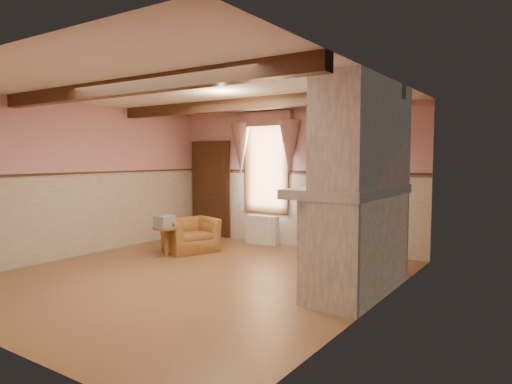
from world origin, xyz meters
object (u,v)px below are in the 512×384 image
Objects in this scene: bowl at (344,184)px; oil_lamp at (362,175)px; radiator at (262,230)px; armchair at (189,235)px; mantel_clock at (367,177)px; side_table at (166,242)px.

oil_lamp reaches higher than bowl.
radiator is 3.49m from oil_lamp.
mantel_clock is (3.58, -0.13, 1.21)m from armchair.
armchair is 3.81m from oil_lamp.
armchair is 4.03× the size of mantel_clock.
bowl is (2.78, -2.32, 1.16)m from radiator.
armchair is 1.38× the size of radiator.
armchair is 3.88m from bowl.
mantel_clock is at bearing 7.51° from side_table.
side_table is 3.83m from mantel_clock.
side_table is 2.29× the size of mantel_clock.
oil_lamp reaches higher than radiator.
mantel_clock is 0.22m from oil_lamp.
mantel_clock is 0.86× the size of oil_lamp.
mantel_clock reaches higher than bowl.
oil_lamp is at bearing -72.84° from armchair.
radiator is 2.92× the size of mantel_clock.
bowl reaches higher than radiator.
bowl is at bearing -90.00° from mantel_clock.
side_table is at bearing -116.71° from radiator.
oil_lamp is (0.00, 0.63, 0.10)m from bowl.
oil_lamp is at bearing -90.00° from mantel_clock.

